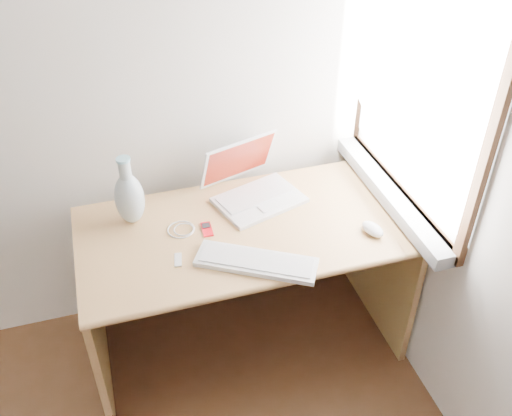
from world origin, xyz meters
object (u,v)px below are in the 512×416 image
object	(u,v)px
desk	(241,252)
external_keyboard	(256,262)
laptop	(256,185)
vase	(129,197)

from	to	relation	value
desk	external_keyboard	bearing A→B (deg)	-93.88
desk	laptop	distance (m)	0.31
desk	external_keyboard	distance (m)	0.39
laptop	external_keyboard	xyz separation A→B (m)	(-0.13, -0.44, -0.05)
external_keyboard	vase	bearing A→B (deg)	166.39
desk	external_keyboard	size ratio (longest dim) A/B	2.92
desk	laptop	world-z (taller)	laptop
desk	external_keyboard	xyz separation A→B (m)	(-0.02, -0.32, 0.23)
laptop	vase	distance (m)	0.56
laptop	vase	xyz separation A→B (m)	(-0.56, -0.02, 0.07)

